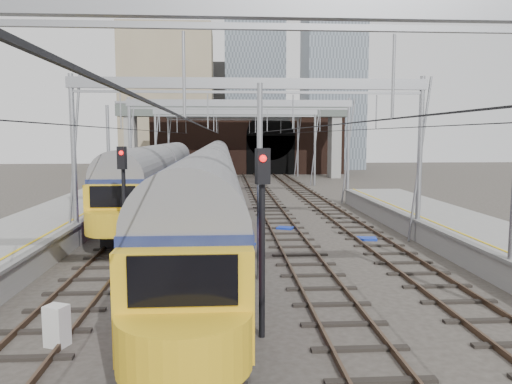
{
  "coord_description": "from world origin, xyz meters",
  "views": [
    {
      "loc": [
        -1.26,
        -15.58,
        5.17
      ],
      "look_at": [
        0.32,
        8.96,
        2.4
      ],
      "focal_mm": 35.0,
      "sensor_mm": 36.0,
      "label": 1
    }
  ],
  "objects": [
    {
      "name": "city_skyline",
      "position": [
        2.73,
        70.48,
        17.09
      ],
      "size": [
        37.5,
        27.5,
        60.0
      ],
      "color": "tan",
      "rests_on": "ground"
    },
    {
      "name": "overbridge",
      "position": [
        0.0,
        46.0,
        7.27
      ],
      "size": [
        28.0,
        3.0,
        9.25
      ],
      "color": "gray",
      "rests_on": "ground"
    },
    {
      "name": "tracks",
      "position": [
        0.0,
        15.0,
        0.02
      ],
      "size": [
        14.4,
        80.0,
        0.22
      ],
      "color": "#4C3828",
      "rests_on": "ground"
    },
    {
      "name": "equip_cover_b",
      "position": [
        2.12,
        11.73,
        0.05
      ],
      "size": [
        1.06,
        0.92,
        0.1
      ],
      "primitive_type": "cube",
      "rotation": [
        0.0,
        0.0,
        -0.41
      ],
      "color": "#1630A8",
      "rests_on": "ground"
    },
    {
      "name": "overhead_line",
      "position": [
        0.0,
        21.49,
        6.57
      ],
      "size": [
        16.8,
        80.0,
        8.0
      ],
      "color": "gray",
      "rests_on": "ground"
    },
    {
      "name": "ground",
      "position": [
        0.0,
        0.0,
        0.0
      ],
      "size": [
        160.0,
        160.0,
        0.0
      ],
      "primitive_type": "plane",
      "color": "#38332D",
      "rests_on": "ground"
    },
    {
      "name": "train_second",
      "position": [
        -6.0,
        20.91,
        2.37
      ],
      "size": [
        2.6,
        30.14,
        4.54
      ],
      "color": "black",
      "rests_on": "ground"
    },
    {
      "name": "equip_cover_a",
      "position": [
        -0.24,
        7.62,
        0.05
      ],
      "size": [
        0.97,
        0.83,
        0.1
      ],
      "primitive_type": "cube",
      "rotation": [
        0.0,
        0.0,
        -0.36
      ],
      "color": "#1630A8",
      "rests_on": "ground"
    },
    {
      "name": "relay_cabinet",
      "position": [
        -5.41,
        -3.45,
        0.51
      ],
      "size": [
        0.64,
        0.6,
        1.03
      ],
      "primitive_type": "cube",
      "rotation": [
        0.0,
        0.0,
        -0.4
      ],
      "color": "silver",
      "rests_on": "ground"
    },
    {
      "name": "train_main",
      "position": [
        -2.0,
        23.61,
        2.39
      ],
      "size": [
        2.64,
        61.05,
        4.59
      ],
      "color": "black",
      "rests_on": "ground"
    },
    {
      "name": "signal_near_left",
      "position": [
        -5.15,
        3.85,
        3.02
      ],
      "size": [
        0.38,
        0.46,
        4.77
      ],
      "rotation": [
        0.0,
        0.0,
        -0.38
      ],
      "color": "black",
      "rests_on": "ground"
    },
    {
      "name": "signal_near_centre",
      "position": [
        -0.32,
        -3.28,
        3.07
      ],
      "size": [
        0.39,
        0.47,
        4.87
      ],
      "rotation": [
        0.0,
        0.0,
        0.35
      ],
      "color": "black",
      "rests_on": "ground"
    },
    {
      "name": "retaining_wall",
      "position": [
        1.4,
        51.93,
        4.33
      ],
      "size": [
        28.0,
        2.75,
        9.0
      ],
      "color": "black",
      "rests_on": "ground"
    },
    {
      "name": "equip_cover_c",
      "position": [
        5.84,
        8.53,
        0.06
      ],
      "size": [
        1.07,
        0.84,
        0.11
      ],
      "primitive_type": "cube",
      "rotation": [
        0.0,
        0.0,
        -0.17
      ],
      "color": "#1630A8",
      "rests_on": "ground"
    }
  ]
}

